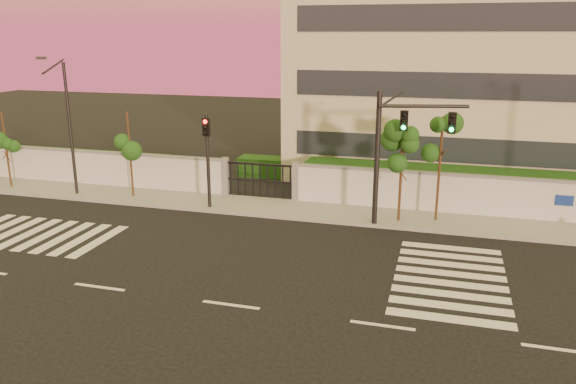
% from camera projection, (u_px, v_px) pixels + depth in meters
% --- Properties ---
extents(ground, '(120.00, 120.00, 0.00)m').
position_uv_depth(ground, '(231.00, 305.00, 18.62)').
color(ground, black).
rests_on(ground, ground).
extents(sidewalk, '(60.00, 3.00, 0.15)m').
position_uv_depth(sidewalk, '(307.00, 211.00, 28.32)').
color(sidewalk, gray).
rests_on(sidewalk, ground).
extents(perimeter_wall, '(60.00, 0.36, 2.20)m').
position_uv_depth(perimeter_wall, '(316.00, 184.00, 29.41)').
color(perimeter_wall, silver).
rests_on(perimeter_wall, ground).
extents(hedge_row, '(41.00, 4.25, 1.80)m').
position_uv_depth(hedge_row, '(345.00, 178.00, 31.74)').
color(hedge_row, '#133610').
rests_on(hedge_row, ground).
extents(institutional_building, '(24.40, 12.40, 12.25)m').
position_uv_depth(institutional_building, '(492.00, 76.00, 34.94)').
color(institutional_building, beige).
rests_on(institutional_building, ground).
extents(road_markings, '(57.00, 7.62, 0.02)m').
position_uv_depth(road_markings, '(229.00, 258.00, 22.51)').
color(road_markings, silver).
rests_on(road_markings, ground).
extents(street_tree_b, '(1.38, 1.10, 4.43)m').
position_uv_depth(street_tree_b, '(5.00, 133.00, 31.70)').
color(street_tree_b, '#382314').
rests_on(street_tree_b, ground).
extents(street_tree_c, '(1.38, 1.10, 4.73)m').
position_uv_depth(street_tree_c, '(129.00, 135.00, 29.77)').
color(street_tree_c, '#382314').
rests_on(street_tree_c, ground).
extents(street_tree_d, '(1.64, 1.31, 4.83)m').
position_uv_depth(street_tree_d, '(403.00, 150.00, 25.70)').
color(street_tree_d, '#382314').
rests_on(street_tree_d, ground).
extents(street_tree_e, '(1.56, 1.24, 5.07)m').
position_uv_depth(street_tree_e, '(442.00, 146.00, 25.77)').
color(street_tree_e, '#382314').
rests_on(street_tree_e, ground).
extents(traffic_signal_main, '(3.94, 1.03, 6.27)m').
position_uv_depth(traffic_signal_main, '(395.00, 144.00, 24.96)').
color(traffic_signal_main, black).
rests_on(traffic_signal_main, ground).
extents(traffic_signal_secondary, '(0.38, 0.36, 4.92)m').
position_uv_depth(traffic_signal_secondary, '(207.00, 150.00, 27.88)').
color(traffic_signal_secondary, black).
rests_on(traffic_signal_secondary, ground).
extents(streetlight_west, '(0.45, 1.83, 7.60)m').
position_uv_depth(streetlight_west, '(68.00, 123.00, 29.90)').
color(streetlight_west, black).
rests_on(streetlight_west, ground).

